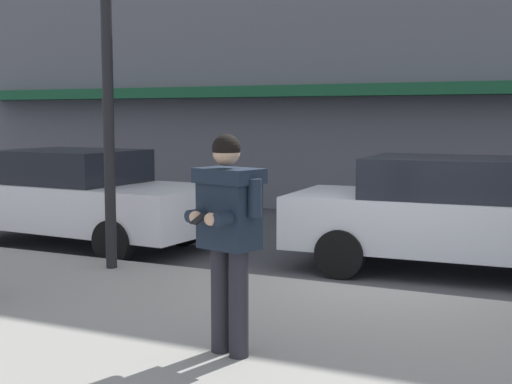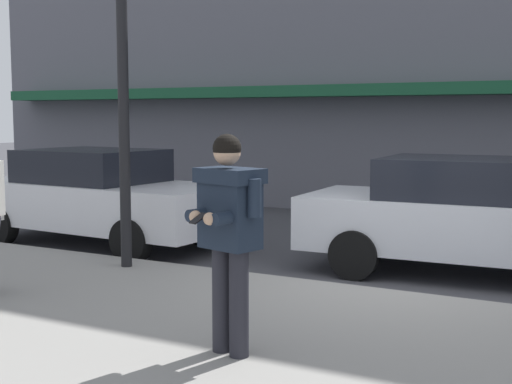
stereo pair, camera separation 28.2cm
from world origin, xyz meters
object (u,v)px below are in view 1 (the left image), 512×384
object	(u,v)px
parked_sedan_mid	(458,215)
man_texting_on_phone	(228,220)
parked_sedan_near	(79,197)
street_lamp_post	(106,30)

from	to	relation	value
parked_sedan_mid	man_texting_on_phone	size ratio (longest dim) A/B	2.54
parked_sedan_near	parked_sedan_mid	xyz separation A→B (m)	(5.82, 0.57, 0.00)
parked_sedan_near	street_lamp_post	xyz separation A→B (m)	(1.87, -1.64, 2.35)
parked_sedan_near	parked_sedan_mid	distance (m)	5.85
parked_sedan_mid	man_texting_on_phone	distance (m)	4.65
street_lamp_post	man_texting_on_phone	bearing A→B (deg)	-38.25
parked_sedan_mid	street_lamp_post	bearing A→B (deg)	-150.77
man_texting_on_phone	parked_sedan_mid	bearing A→B (deg)	77.06
parked_sedan_mid	man_texting_on_phone	xyz separation A→B (m)	(-1.04, -4.51, 0.46)
man_texting_on_phone	street_lamp_post	bearing A→B (deg)	141.75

